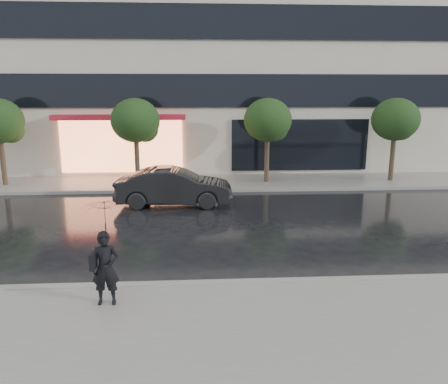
{
  "coord_description": "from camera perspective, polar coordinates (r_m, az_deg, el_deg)",
  "views": [
    {
      "loc": [
        -0.2,
        -10.02,
        4.29
      ],
      "look_at": [
        0.54,
        2.41,
        1.4
      ],
      "focal_mm": 35.0,
      "sensor_mm": 36.0,
      "label": 1
    }
  ],
  "objects": [
    {
      "name": "ground",
      "position": [
        10.91,
        -2.13,
        -10.12
      ],
      "size": [
        120.0,
        120.0,
        0.0
      ],
      "primitive_type": "plane",
      "color": "black",
      "rests_on": "ground"
    },
    {
      "name": "sidewalk_near",
      "position": [
        7.99,
        -1.56,
        -18.92
      ],
      "size": [
        60.0,
        4.5,
        0.12
      ],
      "primitive_type": "cube",
      "color": "slate",
      "rests_on": "ground"
    },
    {
      "name": "sidewalk_far",
      "position": [
        20.71,
        -2.79,
        1.26
      ],
      "size": [
        60.0,
        3.5,
        0.12
      ],
      "primitive_type": "cube",
      "color": "slate",
      "rests_on": "ground"
    },
    {
      "name": "curb_near",
      "position": [
        9.96,
        -2.0,
        -12.01
      ],
      "size": [
        60.0,
        0.25,
        0.14
      ],
      "primitive_type": "cube",
      "color": "gray",
      "rests_on": "ground"
    },
    {
      "name": "curb_far",
      "position": [
        19.0,
        -2.73,
        0.21
      ],
      "size": [
        60.0,
        0.25,
        0.14
      ],
      "primitive_type": "cube",
      "color": "gray",
      "rests_on": "ground"
    },
    {
      "name": "office_building",
      "position": [
        28.39,
        -3.21,
        22.6
      ],
      "size": [
        30.0,
        12.76,
        18.0
      ],
      "color": "beige",
      "rests_on": "ground"
    },
    {
      "name": "tree_far_west",
      "position": [
        21.92,
        -27.2,
        8.06
      ],
      "size": [
        2.2,
        2.2,
        3.99
      ],
      "color": "#33261C",
      "rests_on": "ground"
    },
    {
      "name": "tree_mid_west",
      "position": [
        20.29,
        -11.31,
        8.94
      ],
      "size": [
        2.2,
        2.2,
        3.99
      ],
      "color": "#33261C",
      "rests_on": "ground"
    },
    {
      "name": "tree_mid_east",
      "position": [
        20.36,
        5.88,
        9.14
      ],
      "size": [
        2.2,
        2.2,
        3.99
      ],
      "color": "#33261C",
      "rests_on": "ground"
    },
    {
      "name": "tree_far_east",
      "position": [
        22.13,
        21.58,
        8.62
      ],
      "size": [
        2.2,
        2.2,
        3.99
      ],
      "color": "#33261C",
      "rests_on": "ground"
    },
    {
      "name": "parked_car",
      "position": [
        16.74,
        -6.52,
        0.68
      ],
      "size": [
        4.45,
        1.67,
        1.45
      ],
      "primitive_type": "imported",
      "rotation": [
        0.0,
        0.0,
        1.54
      ],
      "color": "black",
      "rests_on": "ground"
    },
    {
      "name": "pedestrian_with_umbrella",
      "position": [
        8.82,
        -15.27,
        -5.63
      ],
      "size": [
        0.88,
        0.89,
        2.14
      ],
      "rotation": [
        0.0,
        0.0,
        0.02
      ],
      "color": "black",
      "rests_on": "sidewalk_near"
    }
  ]
}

